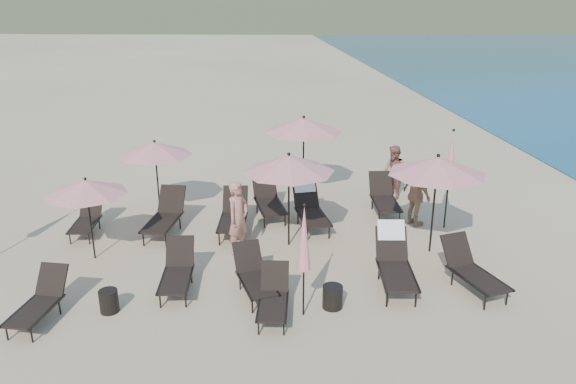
{
  "coord_description": "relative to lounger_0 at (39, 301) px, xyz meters",
  "views": [
    {
      "loc": [
        -1.19,
        -9.94,
        5.94
      ],
      "look_at": [
        0.06,
        3.5,
        1.1
      ],
      "focal_mm": 35.0,
      "sensor_mm": 36.0,
      "label": 1
    }
  ],
  "objects": [
    {
      "name": "lounger_9",
      "position": [
        4.65,
        4.89,
        0.07
      ],
      "size": [
        0.91,
        1.86,
        1.03
      ],
      "rotation": [
        0.0,
        0.0,
        0.14
      ],
      "color": "black",
      "rests_on": "ground"
    },
    {
      "name": "beachgoer_b",
      "position": [
        8.48,
        5.98,
        0.4
      ],
      "size": [
        0.77,
        0.9,
        1.62
      ],
      "primitive_type": "imported",
      "rotation": [
        0.0,
        0.0,
        -1.34
      ],
      "color": "#96594D",
      "rests_on": "ground"
    },
    {
      "name": "umbrella_open_0",
      "position": [
        0.4,
        2.61,
        1.36
      ],
      "size": [
        1.87,
        1.87,
        2.01
      ],
      "color": "black",
      "rests_on": "ground"
    },
    {
      "name": "umbrella_closed_1",
      "position": [
        9.26,
        3.62,
        1.46
      ],
      "size": [
        0.32,
        0.32,
        2.69
      ],
      "color": "black",
      "rests_on": "ground"
    },
    {
      "name": "lounger_6",
      "position": [
        -0.11,
        4.23,
        0.05
      ],
      "size": [
        0.64,
        1.57,
        0.96
      ],
      "rotation": [
        0.0,
        0.0,
        -0.05
      ],
      "color": "black",
      "rests_on": "ground"
    },
    {
      "name": "umbrella_closed_0",
      "position": [
        5.01,
        -0.29,
        1.2
      ],
      "size": [
        0.27,
        0.27,
        2.32
      ],
      "color": "black",
      "rests_on": "ground"
    },
    {
      "name": "lounger_0",
      "position": [
        0.0,
        0.0,
        0.0
      ],
      "size": [
        0.93,
        1.63,
        0.88
      ],
      "rotation": [
        0.0,
        0.0,
        -0.24
      ],
      "color": "black",
      "rests_on": "ground"
    },
    {
      "name": "side_table_1",
      "position": [
        5.62,
        -0.07,
        -0.18
      ],
      "size": [
        0.41,
        0.41,
        0.47
      ],
      "primitive_type": "cylinder",
      "color": "black",
      "rests_on": "ground"
    },
    {
      "name": "umbrella_open_2",
      "position": [
        8.39,
        2.24,
        1.76
      ],
      "size": [
        2.28,
        2.28,
        2.46
      ],
      "color": "black",
      "rests_on": "ground"
    },
    {
      "name": "umbrella_open_3",
      "position": [
        1.59,
        5.31,
        1.49
      ],
      "size": [
        2.0,
        2.0,
        2.15
      ],
      "color": "black",
      "rests_on": "ground"
    },
    {
      "name": "lounger_5",
      "position": [
        8.65,
        0.39,
        0.05
      ],
      "size": [
        1.07,
        1.82,
        0.98
      ],
      "rotation": [
        0.0,
        0.0,
        0.26
      ],
      "color": "black",
      "rests_on": "ground"
    },
    {
      "name": "beachgoer_a",
      "position": [
        3.8,
        2.61,
        0.48
      ],
      "size": [
        0.74,
        0.78,
        1.79
      ],
      "primitive_type": "imported",
      "rotation": [
        0.0,
        0.0,
        0.91
      ],
      "color": "#B87564",
      "rests_on": "ground"
    },
    {
      "name": "umbrella_open_1",
      "position": [
        5.03,
        2.93,
        1.69
      ],
      "size": [
        2.21,
        2.21,
        2.38
      ],
      "color": "black",
      "rests_on": "ground"
    },
    {
      "name": "lounger_11",
      "position": [
        7.91,
        4.82,
        0.06
      ],
      "size": [
        0.76,
        1.78,
        1.01
      ],
      "rotation": [
        0.0,
        0.0,
        -0.06
      ],
      "color": "black",
      "rests_on": "ground"
    },
    {
      "name": "lounger_4",
      "position": [
        7.09,
        0.78,
        0.15
      ],
      "size": [
        0.88,
        1.95,
        1.18
      ],
      "rotation": [
        0.0,
        0.0,
        -0.11
      ],
      "color": "black",
      "rests_on": "ground"
    },
    {
      "name": "ground",
      "position": [
        5.03,
        0.24,
        -0.41
      ],
      "size": [
        800.0,
        800.0,
        0.0
      ],
      "primitive_type": "plane",
      "color": "#D6BA8C",
      "rests_on": "ground"
    },
    {
      "name": "lounger_8",
      "position": [
        3.67,
        3.86,
        0.06
      ],
      "size": [
        0.85,
        1.83,
        1.02
      ],
      "rotation": [
        0.0,
        0.0,
        -0.1
      ],
      "color": "black",
      "rests_on": "ground"
    },
    {
      "name": "lounger_1",
      "position": [
        2.5,
        0.96,
        0.02
      ],
      "size": [
        0.68,
        1.63,
        0.92
      ],
      "rotation": [
        0.0,
        0.0,
        -0.05
      ],
      "color": "black",
      "rests_on": "ground"
    },
    {
      "name": "lounger_2",
      "position": [
        4.09,
        0.63,
        0.01
      ],
      "size": [
        0.95,
        1.67,
        0.91
      ],
      "rotation": [
        0.0,
        0.0,
        0.23
      ],
      "color": "black",
      "rests_on": "ground"
    },
    {
      "name": "beachgoer_c",
      "position": [
        8.52,
        3.87,
        0.45
      ],
      "size": [
        0.77,
        1.1,
        1.73
      ],
      "primitive_type": "imported",
      "rotation": [
        0.0,
        0.0,
        1.95
      ],
      "color": "tan",
      "rests_on": "ground"
    },
    {
      "name": "side_table_0",
      "position": [
        1.23,
        0.18,
        -0.18
      ],
      "size": [
        0.37,
        0.37,
        0.46
      ],
      "primitive_type": "cylinder",
      "color": "black",
      "rests_on": "ground"
    },
    {
      "name": "lounger_3",
      "position": [
        4.44,
        -0.23,
        -0.02
      ],
      "size": [
        0.75,
        1.54,
        0.85
      ],
      "rotation": [
        0.0,
        0.0,
        -0.13
      ],
      "color": "black",
      "rests_on": "ground"
    },
    {
      "name": "umbrella_open_4",
      "position": [
        5.8,
        6.42,
        1.8
      ],
      "size": [
        2.33,
        2.33,
        2.51
      ],
      "color": "black",
      "rests_on": "ground"
    },
    {
      "name": "lounger_10",
      "position": [
        5.7,
        4.1,
        0.14
      ],
      "size": [
        0.88,
        1.91,
        1.15
      ],
      "rotation": [
        0.0,
        0.0,
        0.11
      ],
      "color": "black",
      "rests_on": "ground"
    },
    {
      "name": "lounger_7",
      "position": [
        1.92,
        3.96,
        0.08
      ],
      "size": [
        1.07,
        1.93,
        1.05
      ],
      "rotation": [
        0.0,
        0.0,
        -0.22
      ],
      "color": "black",
      "rests_on": "ground"
    }
  ]
}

